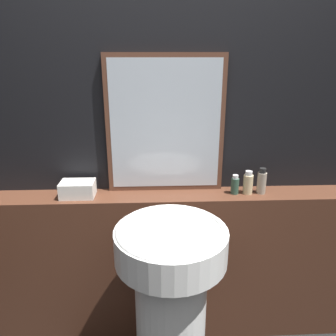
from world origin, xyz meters
TOP-DOWN VIEW (x-y plane):
  - wall_back at (0.00, 1.37)m, footprint 8.00×0.06m
  - vanity_counter at (0.00, 1.24)m, footprint 2.69×0.20m
  - pedestal_sink at (-0.04, 0.84)m, footprint 0.50×0.50m
  - mirror at (-0.05, 1.32)m, footprint 0.64×0.03m
  - towel_stack at (-0.53, 1.24)m, footprint 0.18×0.12m
  - shampoo_bottle at (0.33, 1.24)m, footprint 0.04×0.04m
  - conditioner_bottle at (0.41, 1.24)m, footprint 0.05×0.05m
  - lotion_bottle at (0.48, 1.24)m, footprint 0.05×0.05m

SIDE VIEW (x-z plane):
  - vanity_counter at x=0.00m, z-range 0.00..0.93m
  - pedestal_sink at x=-0.04m, z-range 0.08..1.03m
  - towel_stack at x=-0.53m, z-range 0.93..1.02m
  - shampoo_bottle at x=0.33m, z-range 0.93..1.04m
  - conditioner_bottle at x=0.41m, z-range 0.93..1.06m
  - lotion_bottle at x=0.48m, z-range 0.93..1.07m
  - wall_back at x=0.00m, z-range 0.00..2.50m
  - mirror at x=-0.05m, z-range 0.93..1.68m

